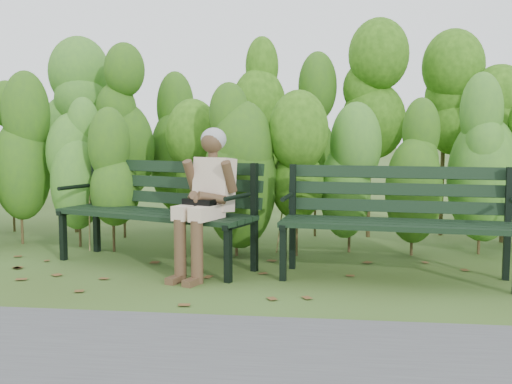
# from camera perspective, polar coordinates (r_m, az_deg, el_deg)

# --- Properties ---
(ground) EXTENTS (80.00, 80.00, 0.00)m
(ground) POSITION_cam_1_polar(r_m,az_deg,el_deg) (5.16, -0.47, -8.71)
(ground) COLOR #374718
(hedge_band) EXTENTS (11.04, 1.67, 2.42)m
(hedge_band) POSITION_cam_1_polar(r_m,az_deg,el_deg) (6.84, 1.53, 5.52)
(hedge_band) COLOR #47381E
(hedge_band) RESTS_ON ground
(leaf_litter) EXTENTS (5.21, 2.25, 0.01)m
(leaf_litter) POSITION_cam_1_polar(r_m,az_deg,el_deg) (5.16, -1.49, -8.69)
(leaf_litter) COLOR brown
(leaf_litter) RESTS_ON ground
(bench_left) EXTENTS (2.11, 1.32, 1.00)m
(bench_left) POSITION_cam_1_polar(r_m,az_deg,el_deg) (5.90, -9.04, -1.09)
(bench_left) COLOR black
(bench_left) RESTS_ON ground
(bench_right) EXTENTS (2.03, 0.86, 0.99)m
(bench_right) POSITION_cam_1_polar(r_m,az_deg,el_deg) (5.40, 13.20, -1.92)
(bench_right) COLOR black
(bench_right) RESTS_ON ground
(seated_woman) EXTENTS (0.57, 0.78, 1.33)m
(seated_woman) POSITION_cam_1_polar(r_m,az_deg,el_deg) (5.35, -4.76, 0.12)
(seated_woman) COLOR beige
(seated_woman) RESTS_ON ground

